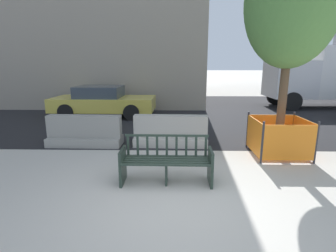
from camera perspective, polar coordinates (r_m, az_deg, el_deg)
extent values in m
plane|color=#B7B2A8|center=(4.37, 2.68, -16.71)|extent=(200.00, 200.00, 0.00)
cube|color=black|center=(12.67, 1.68, 3.36)|extent=(120.00, 12.00, 0.01)
cube|color=#28382D|center=(5.03, -9.83, -8.54)|extent=(0.05, 0.51, 0.66)
cube|color=#28382D|center=(4.98, 9.23, -8.75)|extent=(0.05, 0.51, 0.66)
cube|color=#28382D|center=(4.98, -0.35, -9.90)|extent=(0.04, 0.32, 0.45)
cube|color=#28382D|center=(4.68, -0.45, -8.48)|extent=(1.60, 0.08, 0.02)
cube|color=#28382D|center=(4.79, -0.40, -7.97)|extent=(1.60, 0.08, 0.02)
cube|color=#28382D|center=(4.90, -0.36, -7.49)|extent=(1.60, 0.08, 0.02)
cube|color=#28382D|center=(5.00, -0.31, -7.02)|extent=(1.60, 0.08, 0.02)
cube|color=#28382D|center=(5.11, -0.27, -6.57)|extent=(1.60, 0.08, 0.02)
cube|color=#28382D|center=(5.00, -0.27, -2.08)|extent=(1.60, 0.05, 0.04)
cube|color=#28382D|center=(5.13, -8.69, -4.26)|extent=(0.04, 0.03, 0.38)
cube|color=#28382D|center=(5.10, -6.61, -4.30)|extent=(0.04, 0.03, 0.38)
cube|color=#28382D|center=(5.08, -4.51, -4.33)|extent=(0.04, 0.03, 0.38)
cube|color=#28382D|center=(5.07, -2.39, -4.36)|extent=(0.04, 0.03, 0.38)
cube|color=#28382D|center=(5.06, -0.27, -4.38)|extent=(0.04, 0.03, 0.38)
cube|color=#28382D|center=(5.05, 1.86, -4.40)|extent=(0.04, 0.03, 0.38)
cube|color=#28382D|center=(5.06, 3.99, -4.41)|extent=(0.04, 0.03, 0.38)
cube|color=#28382D|center=(5.07, 6.12, -4.41)|extent=(0.04, 0.03, 0.38)
cube|color=#28382D|center=(5.09, 8.23, -4.41)|extent=(0.04, 0.03, 0.38)
cube|color=#28382D|center=(4.91, -10.03, -5.21)|extent=(0.05, 0.46, 0.03)
cube|color=#28382D|center=(4.85, 9.40, -5.39)|extent=(0.05, 0.46, 0.03)
cube|color=#ADA89E|center=(7.26, 0.56, -3.24)|extent=(2.02, 0.75, 0.24)
cube|color=#ADA89E|center=(7.16, 0.57, -0.01)|extent=(2.01, 0.37, 0.60)
cube|color=gray|center=(7.60, -17.50, -3.11)|extent=(2.02, 0.73, 0.24)
cube|color=gray|center=(7.50, -17.72, -0.03)|extent=(2.01, 0.35, 0.60)
cylinder|color=brown|center=(6.78, 23.64, 5.24)|extent=(0.20, 0.20, 2.73)
ellipsoid|color=#568942|center=(6.87, 25.45, 23.37)|extent=(2.05, 2.05, 2.89)
cylinder|color=#2D2D33|center=(6.20, 19.85, -3.44)|extent=(0.05, 0.05, 0.97)
cylinder|color=#2D2D33|center=(6.68, 29.59, -3.24)|extent=(0.05, 0.05, 0.97)
cylinder|color=#2D2D33|center=(7.30, 16.93, -0.78)|extent=(0.05, 0.05, 0.97)
cylinder|color=#2D2D33|center=(7.71, 25.49, -0.78)|extent=(0.05, 0.05, 0.97)
cube|color=orange|center=(6.41, 24.90, -3.35)|extent=(1.19, 0.03, 0.82)
cube|color=orange|center=(7.48, 21.33, -0.78)|extent=(1.19, 0.03, 0.82)
cube|color=orange|center=(6.74, 18.27, -2.00)|extent=(0.03, 1.19, 0.82)
cube|color=orange|center=(7.19, 27.39, -1.92)|extent=(0.03, 1.19, 0.82)
cube|color=#DBC64C|center=(11.63, -13.70, 4.76)|extent=(4.32, 1.94, 0.56)
cube|color=#38424C|center=(11.61, -14.66, 7.26)|extent=(1.89, 1.66, 0.47)
cylinder|color=black|center=(12.21, -6.51, 4.40)|extent=(0.64, 0.23, 0.64)
cylinder|color=black|center=(10.52, -7.96, 2.93)|extent=(0.64, 0.23, 0.64)
cylinder|color=black|center=(12.89, -18.28, 4.28)|extent=(0.64, 0.23, 0.64)
cylinder|color=black|center=(11.31, -21.33, 2.86)|extent=(0.64, 0.23, 0.64)
cube|color=silver|center=(14.87, 24.85, 9.23)|extent=(2.02, 2.22, 1.80)
cylinder|color=black|center=(13.95, 25.38, 4.85)|extent=(0.90, 0.29, 0.90)
cylinder|color=black|center=(15.81, 22.35, 5.98)|extent=(0.90, 0.29, 0.90)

